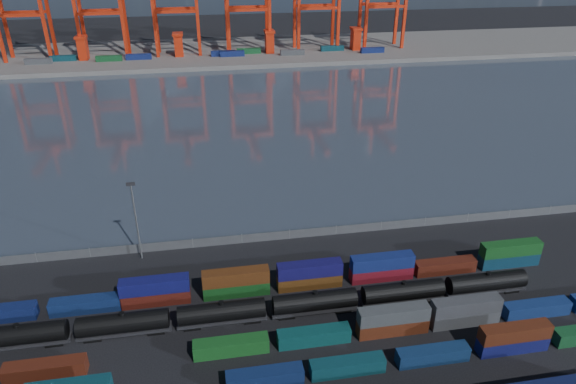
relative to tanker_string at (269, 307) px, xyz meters
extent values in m
plane|color=black|center=(7.67, -4.27, -2.26)|extent=(700.00, 700.00, 0.00)
plane|color=#323C48|center=(7.67, 100.73, -2.25)|extent=(700.00, 700.00, 0.00)
cube|color=#514F4C|center=(7.67, 205.73, -1.26)|extent=(700.00, 70.00, 2.00)
cube|color=#0F204D|center=(-2.50, -13.62, -1.06)|extent=(11.07, 2.25, 2.40)
cube|color=#0C3841|center=(9.61, -13.62, -1.06)|extent=(11.07, 2.25, 2.40)
cube|color=#0F284F|center=(22.79, -13.62, -1.06)|extent=(11.07, 2.25, 2.40)
cube|color=#101451|center=(35.74, -13.62, -1.06)|extent=(11.07, 2.25, 2.40)
cube|color=#502010|center=(35.74, -13.62, 1.34)|extent=(11.07, 2.25, 2.40)
cube|color=#4E1C0F|center=(-33.60, -6.76, -1.01)|extent=(11.49, 2.34, 2.49)
cube|color=#16541D|center=(-6.78, -6.76, -1.01)|extent=(11.49, 2.34, 2.49)
cube|color=#0C403F|center=(6.13, -6.76, -1.01)|extent=(11.49, 2.34, 2.49)
cube|color=#532110|center=(18.98, -6.76, -1.01)|extent=(11.49, 2.34, 2.49)
cube|color=#404446|center=(18.98, -6.76, 1.48)|extent=(11.49, 2.34, 2.49)
cube|color=#46484B|center=(31.29, -6.76, -1.01)|extent=(11.49, 2.34, 2.49)
cube|color=#3C3D41|center=(31.29, -6.76, 1.48)|extent=(11.49, 2.34, 2.49)
cube|color=navy|center=(44.25, -6.76, -1.01)|extent=(11.49, 2.34, 2.49)
cube|color=navy|center=(-30.28, 7.21, -0.99)|extent=(11.71, 2.38, 2.54)
cube|color=#4D160F|center=(-18.69, 7.21, -0.99)|extent=(11.71, 2.38, 2.54)
cube|color=#111256|center=(-18.69, 7.21, 1.55)|extent=(11.71, 2.38, 2.54)
cube|color=#114216|center=(-4.81, 7.21, -0.99)|extent=(11.71, 2.38, 2.54)
cube|color=#532A10|center=(-4.81, 7.21, 1.55)|extent=(11.71, 2.38, 2.54)
cube|color=#4D2C0F|center=(8.39, 7.21, -0.99)|extent=(11.71, 2.38, 2.54)
cube|color=#130F4E|center=(8.39, 7.21, 1.55)|extent=(11.71, 2.38, 2.54)
cube|color=maroon|center=(21.95, 7.21, -0.99)|extent=(11.71, 2.38, 2.54)
cube|color=navy|center=(21.95, 7.21, 1.55)|extent=(11.71, 2.38, 2.54)
cube|color=#4D1A0F|center=(34.48, 7.21, -0.99)|extent=(11.71, 2.38, 2.54)
cube|color=#0D3147|center=(47.54, 7.21, -0.99)|extent=(11.71, 2.38, 2.54)
cube|color=#15511C|center=(47.54, 7.21, 1.55)|extent=(11.71, 2.38, 2.54)
cylinder|color=black|center=(-38.75, 0.00, 0.24)|extent=(14.11, 3.15, 3.15)
cylinder|color=black|center=(-38.75, 0.00, 1.97)|extent=(0.87, 0.87, 0.54)
cube|color=black|center=(-38.75, 0.00, -1.50)|extent=(14.65, 2.17, 0.43)
cube|color=black|center=(-33.87, 0.00, -1.93)|extent=(2.71, 1.95, 0.65)
cylinder|color=black|center=(-23.25, 0.00, 0.24)|extent=(14.11, 3.15, 3.15)
cylinder|color=black|center=(-23.25, 0.00, 1.97)|extent=(0.87, 0.87, 0.54)
cube|color=black|center=(-23.25, 0.00, -1.50)|extent=(14.65, 2.17, 0.43)
cube|color=black|center=(-28.13, 0.00, -1.93)|extent=(2.71, 1.95, 0.65)
cube|color=black|center=(-18.37, 0.00, -1.93)|extent=(2.71, 1.95, 0.65)
cylinder|color=black|center=(-7.75, 0.00, 0.24)|extent=(14.11, 3.15, 3.15)
cylinder|color=black|center=(-7.75, 0.00, 1.97)|extent=(0.87, 0.87, 0.54)
cube|color=black|center=(-7.75, 0.00, -1.50)|extent=(14.65, 2.17, 0.43)
cube|color=black|center=(-12.63, 0.00, -1.93)|extent=(2.71, 1.95, 0.65)
cube|color=black|center=(-2.87, 0.00, -1.93)|extent=(2.71, 1.95, 0.65)
cylinder|color=black|center=(7.75, 0.00, 0.24)|extent=(14.11, 3.15, 3.15)
cylinder|color=black|center=(7.75, 0.00, 1.97)|extent=(0.87, 0.87, 0.54)
cube|color=black|center=(7.75, 0.00, -1.50)|extent=(14.65, 2.17, 0.43)
cube|color=black|center=(2.87, 0.00, -1.93)|extent=(2.71, 1.95, 0.65)
cube|color=black|center=(12.63, 0.00, -1.93)|extent=(2.71, 1.95, 0.65)
cylinder|color=black|center=(23.25, 0.00, 0.24)|extent=(14.11, 3.15, 3.15)
cylinder|color=black|center=(23.25, 0.00, 1.97)|extent=(0.87, 0.87, 0.54)
cube|color=black|center=(23.25, 0.00, -1.50)|extent=(14.65, 2.17, 0.43)
cube|color=black|center=(18.37, 0.00, -1.93)|extent=(2.71, 1.95, 0.65)
cube|color=black|center=(28.13, 0.00, -1.93)|extent=(2.71, 1.95, 0.65)
cylinder|color=black|center=(38.75, 0.00, 0.24)|extent=(14.11, 3.15, 3.15)
cylinder|color=black|center=(38.75, 0.00, 1.97)|extent=(0.87, 0.87, 0.54)
cube|color=black|center=(38.75, 0.00, -1.50)|extent=(14.65, 2.17, 0.43)
cube|color=black|center=(33.87, 0.00, -1.93)|extent=(2.71, 1.95, 0.65)
cube|color=black|center=(43.63, 0.00, -1.93)|extent=(2.71, 1.95, 0.65)
cube|color=#595B5E|center=(7.67, 23.73, -1.26)|extent=(160.00, 0.06, 2.00)
cylinder|color=slate|center=(-42.33, 23.73, -1.16)|extent=(0.12, 0.12, 2.20)
cylinder|color=slate|center=(-32.33, 23.73, -1.16)|extent=(0.12, 0.12, 2.20)
cylinder|color=slate|center=(-22.33, 23.73, -1.16)|extent=(0.12, 0.12, 2.20)
cylinder|color=slate|center=(-12.33, 23.73, -1.16)|extent=(0.12, 0.12, 2.20)
cylinder|color=slate|center=(-2.33, 23.73, -1.16)|extent=(0.12, 0.12, 2.20)
cylinder|color=slate|center=(7.67, 23.73, -1.16)|extent=(0.12, 0.12, 2.20)
cylinder|color=slate|center=(17.67, 23.73, -1.16)|extent=(0.12, 0.12, 2.20)
cylinder|color=slate|center=(27.67, 23.73, -1.16)|extent=(0.12, 0.12, 2.20)
cylinder|color=slate|center=(37.67, 23.73, -1.16)|extent=(0.12, 0.12, 2.20)
cylinder|color=slate|center=(47.67, 23.73, -1.16)|extent=(0.12, 0.12, 2.20)
cylinder|color=slate|center=(57.67, 23.73, -1.16)|extent=(0.12, 0.12, 2.20)
cylinder|color=slate|center=(67.67, 23.73, -1.16)|extent=(0.12, 0.12, 2.20)
cylinder|color=slate|center=(-22.33, 21.73, 5.74)|extent=(0.36, 0.36, 16.00)
cube|color=black|center=(-22.33, 21.73, 14.04)|extent=(1.60, 0.40, 0.60)
cube|color=red|center=(-97.53, 206.29, 18.59)|extent=(1.48, 1.48, 41.70)
cube|color=red|center=(-77.14, 195.17, 18.59)|extent=(1.48, 1.48, 41.70)
cube|color=red|center=(-77.14, 206.29, 18.59)|extent=(1.48, 1.48, 41.70)
cube|color=red|center=(-87.33, 195.17, 20.68)|extent=(20.39, 1.30, 1.30)
cube|color=red|center=(-87.33, 206.29, 20.68)|extent=(20.39, 1.30, 1.30)
cube|color=red|center=(-62.53, 195.17, 18.59)|extent=(1.48, 1.48, 41.70)
cube|color=red|center=(-62.53, 206.29, 18.59)|extent=(1.48, 1.48, 41.70)
cube|color=red|center=(-42.14, 195.17, 18.59)|extent=(1.48, 1.48, 41.70)
cube|color=red|center=(-42.14, 206.29, 18.59)|extent=(1.48, 1.48, 41.70)
cube|color=red|center=(-52.33, 195.17, 20.68)|extent=(20.39, 1.30, 1.30)
cube|color=red|center=(-52.33, 206.29, 20.68)|extent=(20.39, 1.30, 1.30)
cube|color=red|center=(-27.53, 195.17, 18.59)|extent=(1.48, 1.48, 41.70)
cube|color=red|center=(-27.53, 206.29, 18.59)|extent=(1.48, 1.48, 41.70)
cube|color=red|center=(-7.14, 195.17, 18.59)|extent=(1.48, 1.48, 41.70)
cube|color=red|center=(-7.14, 206.29, 18.59)|extent=(1.48, 1.48, 41.70)
cube|color=red|center=(-17.33, 195.17, 20.68)|extent=(20.39, 1.30, 1.30)
cube|color=red|center=(-17.33, 206.29, 20.68)|extent=(20.39, 1.30, 1.30)
cube|color=red|center=(7.47, 195.17, 18.59)|extent=(1.48, 1.48, 41.70)
cube|color=red|center=(7.47, 206.29, 18.59)|extent=(1.48, 1.48, 41.70)
cube|color=red|center=(27.86, 195.17, 18.59)|extent=(1.48, 1.48, 41.70)
cube|color=red|center=(27.86, 206.29, 18.59)|extent=(1.48, 1.48, 41.70)
cube|color=red|center=(17.67, 195.17, 20.68)|extent=(20.39, 1.30, 1.30)
cube|color=red|center=(17.67, 206.29, 20.68)|extent=(20.39, 1.30, 1.30)
cube|color=red|center=(42.47, 195.17, 18.59)|extent=(1.48, 1.48, 41.70)
cube|color=red|center=(42.47, 206.29, 18.59)|extent=(1.48, 1.48, 41.70)
cube|color=red|center=(62.86, 195.17, 18.59)|extent=(1.48, 1.48, 41.70)
cube|color=red|center=(62.86, 206.29, 18.59)|extent=(1.48, 1.48, 41.70)
cube|color=red|center=(52.67, 195.17, 20.68)|extent=(20.39, 1.30, 1.30)
cube|color=red|center=(52.67, 206.29, 20.68)|extent=(20.39, 1.30, 1.30)
cube|color=red|center=(77.47, 195.17, 18.59)|extent=(1.48, 1.48, 41.70)
cube|color=red|center=(77.47, 206.29, 18.59)|extent=(1.48, 1.48, 41.70)
cube|color=red|center=(97.86, 195.17, 18.59)|extent=(1.48, 1.48, 41.70)
cube|color=red|center=(97.86, 206.29, 18.59)|extent=(1.48, 1.48, 41.70)
cube|color=red|center=(87.67, 195.17, 20.68)|extent=(20.39, 1.30, 1.30)
cube|color=red|center=(87.67, 206.29, 20.68)|extent=(20.39, 1.30, 1.30)
cube|color=navy|center=(8.32, 190.40, 1.04)|extent=(12.00, 2.44, 2.60)
cube|color=navy|center=(79.01, 186.65, 1.04)|extent=(12.00, 2.44, 2.60)
cube|color=navy|center=(4.03, 191.81, 1.04)|extent=(12.00, 2.44, 2.60)
cube|color=#0C3842|center=(-71.63, 194.21, 1.04)|extent=(12.00, 2.44, 2.60)
cube|color=#3F4244|center=(-81.57, 189.46, 1.04)|extent=(12.00, 2.44, 2.60)
cube|color=#3F4244|center=(38.04, 188.43, 1.04)|extent=(12.00, 2.44, 2.60)
cube|color=#144C23|center=(-50.08, 189.92, 1.04)|extent=(12.00, 2.44, 2.60)
cube|color=navy|center=(-36.49, 191.25, 1.04)|extent=(12.00, 2.44, 2.60)
cube|color=#144C23|center=(17.01, 195.21, 1.04)|extent=(12.00, 2.44, 2.60)
cube|color=#0C3842|center=(60.07, 194.55, 1.04)|extent=(12.00, 2.44, 2.60)
cube|color=red|center=(-62.33, 195.73, 4.74)|extent=(4.00, 6.00, 10.00)
cube|color=red|center=(-62.33, 195.73, 10.24)|extent=(5.00, 7.00, 1.20)
cube|color=red|center=(-17.33, 195.73, 4.74)|extent=(4.00, 6.00, 10.00)
cube|color=red|center=(-17.33, 195.73, 10.24)|extent=(5.00, 7.00, 1.20)
cube|color=red|center=(27.67, 195.73, 4.74)|extent=(4.00, 6.00, 10.00)
cube|color=red|center=(27.67, 195.73, 10.24)|extent=(5.00, 7.00, 1.20)
cube|color=red|center=(72.67, 195.73, 4.74)|extent=(4.00, 6.00, 10.00)
cube|color=red|center=(72.67, 195.73, 10.24)|extent=(5.00, 7.00, 1.20)
camera|label=1|loc=(-8.27, -66.13, 55.59)|focal=32.00mm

